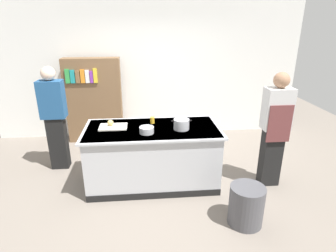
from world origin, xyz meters
TOP-DOWN VIEW (x-y plane):
  - ground_plane at (0.00, 0.00)m, footprint 10.00×10.00m
  - back_wall at (0.00, 2.10)m, footprint 6.40×0.12m
  - counter_island at (0.00, -0.00)m, footprint 1.98×0.98m
  - cutting_board at (-0.57, 0.08)m, footprint 0.40×0.28m
  - onion at (-0.61, 0.11)m, footprint 0.09×0.09m
  - stock_pot at (0.42, -0.08)m, footprint 0.29×0.22m
  - mixing_bowl at (-0.08, -0.18)m, footprint 0.20×0.20m
  - juice_cup at (0.01, 0.21)m, footprint 0.07×0.07m
  - trash_bin at (1.09, -1.05)m, footprint 0.42×0.42m
  - person_chef at (1.76, -0.19)m, footprint 0.38×0.25m
  - person_guest at (-1.56, 0.64)m, footprint 0.38×0.24m
  - bookshelf at (-1.11, 1.80)m, footprint 1.10×0.31m

SIDE VIEW (x-z plane):
  - ground_plane at x=0.00m, z-range 0.00..0.00m
  - trash_bin at x=1.09m, z-range 0.00..0.51m
  - counter_island at x=0.00m, z-range 0.02..0.92m
  - bookshelf at x=-1.11m, z-range 0.00..1.70m
  - cutting_board at x=-0.57m, z-range 0.90..0.92m
  - person_guest at x=-1.56m, z-range 0.05..1.77m
  - person_chef at x=1.76m, z-range 0.05..1.77m
  - mixing_bowl at x=-0.08m, z-range 0.90..0.99m
  - juice_cup at x=0.01m, z-range 0.90..1.00m
  - onion at x=-0.61m, z-range 0.92..1.01m
  - stock_pot at x=0.42m, z-range 0.90..1.05m
  - back_wall at x=0.00m, z-range 0.00..3.00m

